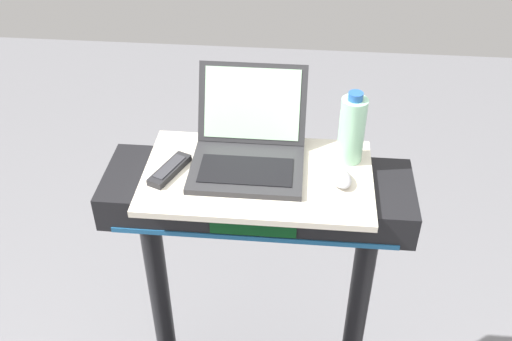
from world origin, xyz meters
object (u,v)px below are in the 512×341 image
(laptop, at_px, (249,147))
(water_bottle, at_px, (352,129))
(tv_remote, at_px, (170,170))
(computer_mouse, at_px, (340,177))

(laptop, bearing_deg, water_bottle, 7.50)
(tv_remote, bearing_deg, laptop, 19.91)
(water_bottle, bearing_deg, computer_mouse, -104.62)
(laptop, bearing_deg, tv_remote, -159.65)
(laptop, distance_m, water_bottle, 0.30)
(laptop, bearing_deg, computer_mouse, -15.83)
(computer_mouse, bearing_deg, water_bottle, 56.99)
(water_bottle, height_order, tv_remote, water_bottle)
(laptop, relative_size, water_bottle, 1.55)
(laptop, xyz_separation_m, computer_mouse, (0.26, -0.08, -0.03))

